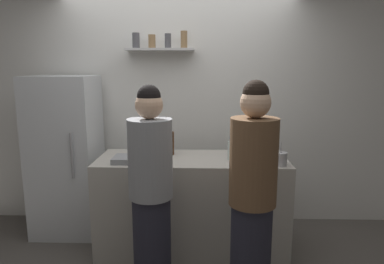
% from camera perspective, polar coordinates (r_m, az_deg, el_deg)
% --- Properties ---
extents(back_wall_assembly, '(4.80, 0.32, 2.60)m').
position_cam_1_polar(back_wall_assembly, '(3.96, -2.06, 3.99)').
color(back_wall_assembly, white).
rests_on(back_wall_assembly, ground).
extents(refrigerator, '(0.66, 0.61, 1.67)m').
position_cam_1_polar(refrigerator, '(3.92, -19.88, -3.69)').
color(refrigerator, silver).
rests_on(refrigerator, ground).
extents(counter, '(1.78, 0.67, 0.91)m').
position_cam_1_polar(counter, '(3.45, -0.00, -11.61)').
color(counter, '#B7B2A8').
rests_on(counter, ground).
extents(baking_pan, '(0.34, 0.24, 0.05)m').
position_cam_1_polar(baking_pan, '(3.21, -9.70, -4.40)').
color(baking_pan, gray).
rests_on(baking_pan, counter).
extents(utensil_holder, '(0.12, 0.12, 0.22)m').
position_cam_1_polar(utensil_holder, '(3.14, 14.21, -4.28)').
color(utensil_holder, '#B2B2B7').
rests_on(utensil_holder, counter).
extents(wine_bottle_pale_glass, '(0.08, 0.08, 0.28)m').
position_cam_1_polar(wine_bottle_pale_glass, '(3.52, 12.68, -1.81)').
color(wine_bottle_pale_glass, '#B2BFB2').
rests_on(wine_bottle_pale_glass, counter).
extents(wine_bottle_dark_glass, '(0.07, 0.07, 0.31)m').
position_cam_1_polar(wine_bottle_dark_glass, '(3.47, -5.43, -1.64)').
color(wine_bottle_dark_glass, black).
rests_on(wine_bottle_dark_glass, counter).
extents(wine_bottle_amber_glass, '(0.06, 0.06, 0.32)m').
position_cam_1_polar(wine_bottle_amber_glass, '(3.41, -3.48, -1.67)').
color(wine_bottle_amber_glass, '#472814').
rests_on(wine_bottle_amber_glass, counter).
extents(water_bottle_plastic, '(0.08, 0.08, 0.22)m').
position_cam_1_polar(water_bottle_plastic, '(3.25, 6.58, -2.88)').
color(water_bottle_plastic, silver).
rests_on(water_bottle_plastic, counter).
extents(person_brown_jacket, '(0.34, 0.34, 1.68)m').
position_cam_1_polar(person_brown_jacket, '(2.59, 9.81, -10.65)').
color(person_brown_jacket, '#262633').
rests_on(person_brown_jacket, ground).
extents(person_grey_hoodie, '(0.34, 0.34, 1.63)m').
position_cam_1_polar(person_grey_hoodie, '(2.76, -6.70, -9.72)').
color(person_grey_hoodie, '#262633').
rests_on(person_grey_hoodie, ground).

